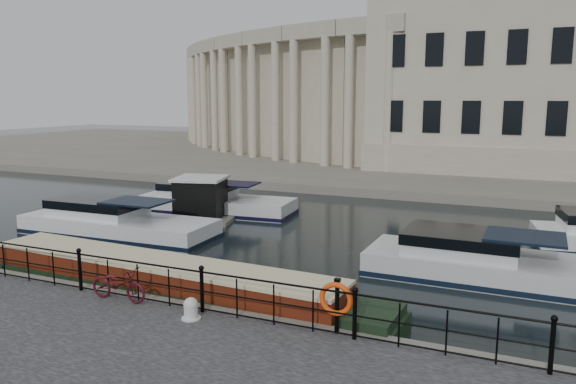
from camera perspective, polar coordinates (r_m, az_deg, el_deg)
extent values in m
plane|color=black|center=(16.69, -4.42, -11.16)|extent=(160.00, 160.00, 0.00)
cube|color=#6B665B|center=(53.54, 15.67, 3.27)|extent=(120.00, 42.00, 0.55)
cylinder|color=black|center=(16.89, -20.37, -7.56)|extent=(0.10, 0.10, 1.10)
sphere|color=black|center=(16.73, -20.50, -5.60)|extent=(0.14, 0.14, 0.14)
cylinder|color=black|center=(14.49, -8.74, -9.91)|extent=(0.10, 0.10, 1.10)
sphere|color=black|center=(14.30, -8.80, -7.65)|extent=(0.14, 0.14, 0.14)
cylinder|color=black|center=(12.91, 6.80, -12.37)|extent=(0.10, 0.10, 1.10)
sphere|color=black|center=(12.70, 6.85, -9.86)|extent=(0.14, 0.14, 0.14)
cylinder|color=black|center=(12.46, 25.23, -14.10)|extent=(0.10, 0.10, 1.10)
sphere|color=black|center=(12.24, 25.44, -11.52)|extent=(0.14, 0.14, 0.14)
cylinder|color=black|center=(14.33, -8.79, -8.03)|extent=(24.00, 0.05, 0.05)
cylinder|color=black|center=(14.49, -8.74, -9.91)|extent=(24.00, 0.04, 0.04)
cylinder|color=black|center=(14.66, -8.69, -11.64)|extent=(24.00, 0.04, 0.04)
cube|color=#ADA38C|center=(46.77, 22.43, 10.96)|extent=(20.00, 14.00, 14.00)
cube|color=#9E937F|center=(46.95, 21.95, 3.64)|extent=(20.30, 14.30, 2.00)
cube|color=#ADA38C|center=(44.08, 9.78, 9.71)|extent=(5.73, 4.06, 11.00)
cube|color=#9E937F|center=(42.59, 8.72, 16.35)|extent=(5.62, 2.73, 1.20)
cylinder|color=#ADA38C|center=(41.05, 10.20, 8.87)|extent=(0.70, 0.70, 9.80)
cylinder|color=#ADA38C|center=(42.60, 6.19, 8.99)|extent=(0.70, 0.70, 9.80)
cube|color=#ADA38C|center=(46.87, 4.24, 9.82)|extent=(5.90, 4.56, 11.00)
cube|color=#9E937F|center=(45.61, 2.67, 16.00)|extent=(5.62, 3.30, 1.20)
cylinder|color=#ADA38C|center=(43.85, 3.77, 9.05)|extent=(0.70, 0.70, 9.80)
cylinder|color=#ADA38C|center=(46.00, 0.58, 9.10)|extent=(0.70, 0.70, 9.80)
cube|color=#ADA38C|center=(50.50, -0.15, 9.83)|extent=(5.99, 4.99, 11.00)
cube|color=#9E937F|center=(49.49, -2.00, 15.51)|extent=(5.55, 3.83, 1.20)
cylinder|color=#ADA38C|center=(47.60, -1.28, 9.11)|extent=(0.70, 0.70, 9.80)
cylinder|color=#ADA38C|center=(50.20, -3.65, 9.13)|extent=(0.70, 0.70, 9.80)
cube|color=#ADA38C|center=(54.73, -3.40, 9.81)|extent=(5.99, 5.36, 11.00)
cube|color=#9E937F|center=(54.00, -5.37, 14.99)|extent=(5.40, 4.29, 1.20)
cylinder|color=#ADA38C|center=(52.05, -4.98, 9.13)|extent=(0.70, 0.70, 9.80)
cylinder|color=#ADA38C|center=(54.97, -6.61, 9.13)|extent=(0.70, 0.70, 9.80)
cube|color=#ADA38C|center=(59.40, -5.64, 9.77)|extent=(5.91, 5.64, 11.00)
cube|color=#9E937F|center=(58.94, -7.60, 14.50)|extent=(5.16, 4.70, 1.20)
cylinder|color=#ADA38C|center=(56.99, -7.49, 9.13)|extent=(0.70, 0.70, 9.80)
cylinder|color=#ADA38C|center=(60.10, -8.51, 9.13)|extent=(0.70, 0.70, 9.80)
cube|color=#ADA38C|center=(64.34, -7.02, 9.73)|extent=(5.74, 5.85, 11.00)
cube|color=#9E937F|center=(64.14, -8.91, 14.07)|extent=(4.86, 5.04, 1.20)
cylinder|color=#ADA38C|center=(62.23, -9.02, 9.14)|extent=(0.70, 0.70, 9.80)
cylinder|color=#ADA38C|center=(65.46, -9.55, 9.15)|extent=(0.70, 0.70, 9.80)
cube|color=#ADA38C|center=(69.44, -7.70, 9.71)|extent=(5.49, 5.97, 11.00)
cube|color=#9E937F|center=(69.48, -9.48, 13.71)|extent=(4.48, 5.30, 1.20)
cylinder|color=#ADA38C|center=(67.63, -9.76, 9.15)|extent=(0.70, 0.70, 9.80)
cylinder|color=#ADA38C|center=(70.91, -9.89, 9.17)|extent=(0.70, 0.70, 9.80)
cube|color=#ADA38C|center=(74.60, -7.80, 9.70)|extent=(5.16, 6.00, 11.00)
cube|color=#9E937F|center=(74.86, -9.46, 13.42)|extent=(4.04, 5.49, 1.20)
cylinder|color=#ADA38C|center=(73.10, -9.87, 9.18)|extent=(0.70, 0.70, 9.80)
cylinder|color=#ADA38C|center=(76.37, -9.69, 9.20)|extent=(0.70, 0.70, 9.80)
cube|color=#ADA38C|center=(79.73, -7.44, 9.70)|extent=(4.76, 5.95, 11.00)
cube|color=#9E937F|center=(80.21, -8.96, 13.17)|extent=(3.54, 5.60, 1.20)
cylinder|color=#ADA38C|center=(78.54, -9.49, 9.22)|extent=(0.70, 0.70, 9.80)
cylinder|color=#ADA38C|center=(81.77, -9.06, 9.24)|extent=(0.70, 0.70, 9.80)
imported|color=#440C17|center=(15.78, -16.85, -8.94)|extent=(1.73, 0.60, 0.91)
cylinder|color=silver|center=(14.24, -9.82, -11.90)|extent=(0.34, 0.34, 0.36)
sphere|color=silver|center=(14.17, -9.85, -11.22)|extent=(0.36, 0.36, 0.36)
cylinder|color=silver|center=(14.30, -9.81, -12.50)|extent=(0.48, 0.48, 0.03)
cylinder|color=black|center=(13.15, 5.00, -11.53)|extent=(0.11, 0.11, 1.27)
cube|color=black|center=(12.93, 5.04, -8.91)|extent=(0.13, 0.13, 0.08)
torus|color=#FF470D|center=(13.00, 4.90, -10.78)|extent=(0.80, 0.13, 0.80)
cube|color=black|center=(17.39, -13.09, -10.18)|extent=(14.78, 2.63, 0.88)
cube|color=#551B0C|center=(17.18, -13.17, -8.14)|extent=(11.83, 2.20, 0.69)
cube|color=beige|center=(17.06, -13.22, -6.86)|extent=(11.83, 2.26, 0.10)
cube|color=#6B665B|center=(27.59, -8.80, -2.74)|extent=(3.73, 3.35, 0.26)
cube|color=black|center=(27.38, -8.85, -0.59)|extent=(2.58, 2.58, 1.91)
cube|color=silver|center=(27.23, -8.90, 1.38)|extent=(2.83, 2.83, 0.13)
cube|color=white|center=(25.40, -16.83, -3.78)|extent=(8.77, 3.01, 1.20)
cube|color=black|center=(25.42, -16.82, -3.95)|extent=(8.86, 3.04, 0.18)
cube|color=white|center=(25.88, -18.72, -1.70)|extent=(3.97, 2.38, 0.90)
cube|color=black|center=(24.49, -15.08, -0.96)|extent=(2.66, 2.01, 0.08)
cube|color=silver|center=(19.71, 19.87, -7.82)|extent=(8.01, 3.00, 1.20)
cube|color=black|center=(19.73, 19.85, -8.04)|extent=(8.09, 3.03, 0.18)
cube|color=silver|center=(19.56, 17.21, -5.21)|extent=(3.62, 2.43, 0.90)
cube|color=black|center=(19.32, 22.93, -4.21)|extent=(2.42, 2.06, 0.08)
cube|color=silver|center=(29.25, -7.36, -1.69)|extent=(8.32, 3.32, 1.20)
cube|color=black|center=(29.26, -7.36, -1.84)|extent=(8.41, 3.36, 0.18)
cube|color=silver|center=(29.53, -9.10, 0.05)|extent=(3.83, 2.46, 0.90)
cube|color=black|center=(28.60, -5.67, 0.83)|extent=(2.59, 2.04, 0.08)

